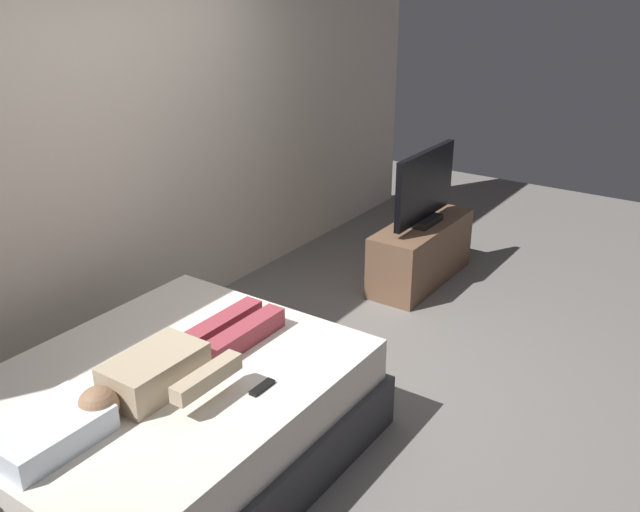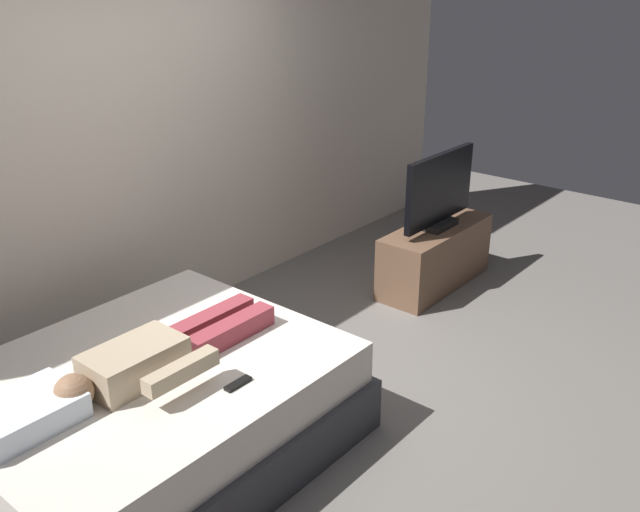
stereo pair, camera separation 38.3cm
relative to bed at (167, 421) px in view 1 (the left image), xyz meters
name	(u,v)px [view 1 (the left image)]	position (x,y,z in m)	size (l,w,h in m)	color
ground_plane	(325,399)	(0.93, -0.35, -0.26)	(10.00, 10.00, 0.00)	slate
back_wall	(165,123)	(1.33, 1.24, 1.14)	(6.40, 0.10, 2.80)	beige
bed	(167,421)	(0.00, 0.00, 0.00)	(1.93, 1.58, 0.54)	#333338
pillow	(47,431)	(-0.64, 0.00, 0.34)	(0.48, 0.34, 0.12)	white
person	(177,363)	(0.03, -0.08, 0.36)	(1.26, 0.46, 0.18)	tan
remote	(262,387)	(0.18, -0.49, 0.29)	(0.15, 0.04, 0.02)	black
tv_stand	(421,252)	(2.77, -0.04, -0.01)	(1.10, 0.40, 0.50)	brown
tv	(425,189)	(2.77, -0.04, 0.52)	(0.88, 0.20, 0.59)	black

